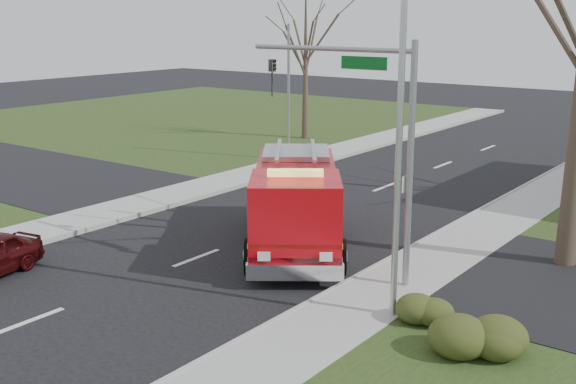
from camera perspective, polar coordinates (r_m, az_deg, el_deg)
The scene contains 9 objects.
ground at distance 22.85m, azimuth -7.24°, elevation -5.21°, with size 120.00×120.00×0.00m, color black.
sidewalk_right at distance 19.30m, azimuth 6.35°, elevation -8.60°, with size 2.40×80.00×0.15m, color #979792.
sidewalk_left at distance 27.33m, azimuth -16.69°, elevation -2.35°, with size 2.40×80.00×0.15m, color #979792.
hedge_corner at distance 17.13m, azimuth 12.88°, elevation -10.03°, with size 2.80×2.00×0.90m, color #2F3714.
bare_tree_left at distance 43.50m, azimuth 1.40°, elevation 11.37°, with size 4.50×4.50×9.00m.
traffic_signal_mast at distance 19.84m, azimuth 6.43°, elevation 5.91°, with size 5.29×0.18×6.80m.
streetlight_pole at distance 17.20m, azimuth 8.60°, elevation 4.11°, with size 1.48×0.16×8.40m.
utility_pole_far at distance 36.93m, azimuth 0.05°, elevation 7.73°, with size 0.14×0.14×7.00m, color gray.
fire_engine at distance 23.27m, azimuth 0.61°, elevation -1.10°, with size 6.68×7.84×3.13m.
Camera 1 is at (15.09, -15.49, 7.40)m, focal length 45.00 mm.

